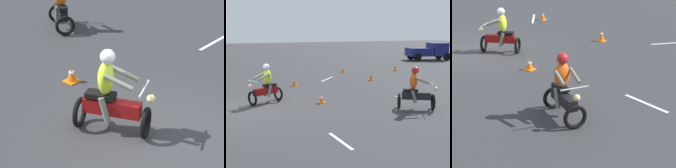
{
  "view_description": "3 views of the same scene",
  "coord_description": "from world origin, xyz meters",
  "views": [
    {
      "loc": [
        -5.56,
        -3.94,
        4.48
      ],
      "look_at": [
        -0.41,
        0.89,
        1.0
      ],
      "focal_mm": 70.0,
      "sensor_mm": 36.0,
      "label": 1
    },
    {
      "loc": [
        12.61,
        -1.32,
        3.07
      ],
      "look_at": [
        1.23,
        3.5,
        0.9
      ],
      "focal_mm": 50.0,
      "sensor_mm": 36.0,
      "label": 2
    },
    {
      "loc": [
        10.84,
        11.84,
        4.6
      ],
      "look_at": [
        2.87,
        6.12,
        0.9
      ],
      "focal_mm": 70.0,
      "sensor_mm": 36.0,
      "label": 3
    }
  ],
  "objects": [
    {
      "name": "traffic_cone_far_center",
      "position": [
        -3.94,
        3.08,
        0.22
      ],
      "size": [
        0.32,
        0.32,
        0.45
      ],
      "color": "orange",
      "rests_on": "ground"
    },
    {
      "name": "lane_stripe_n",
      "position": [
        0.85,
        7.36,
        0.0
      ],
      "size": [
        0.54,
        1.48,
        0.01
      ],
      "primitive_type": "cube",
      "rotation": [
        0.0,
        0.0,
        2.84
      ],
      "color": "silver",
      "rests_on": "ground"
    },
    {
      "name": "ground_plane",
      "position": [
        0.0,
        0.0,
        0.0
      ],
      "size": [
        120.0,
        120.0,
        0.0
      ],
      "primitive_type": "plane",
      "color": "#333335"
    },
    {
      "name": "lane_stripe_sw",
      "position": [
        -5.64,
        -1.86,
        0.0
      ],
      "size": [
        1.7,
        1.32,
        0.01
      ],
      "primitive_type": "cube",
      "rotation": [
        0.0,
        0.0,
        5.36
      ],
      "color": "silver",
      "rests_on": "ground"
    },
    {
      "name": "lane_stripe_nw",
      "position": [
        -5.39,
        5.58,
        0.0
      ],
      "size": [
        1.55,
        1.36,
        0.01
      ],
      "primitive_type": "cube",
      "rotation": [
        0.0,
        0.0,
        4.0
      ],
      "color": "silver",
      "rests_on": "ground"
    },
    {
      "name": "traffic_cone_far_right",
      "position": [
        -5.69,
        -1.3,
        0.18
      ],
      "size": [
        0.32,
        0.32,
        0.38
      ],
      "color": "orange",
      "rests_on": "ground"
    },
    {
      "name": "motorcycle_rider_background",
      "position": [
        2.85,
        6.09,
        0.73
      ],
      "size": [
        1.23,
        1.51,
        1.66
      ],
      "rotation": [
        0.0,
        0.0,
        5.75
      ],
      "color": "black",
      "rests_on": "ground"
    },
    {
      "name": "motorcycle_rider_foreground",
      "position": [
        -0.42,
        0.92,
        0.73
      ],
      "size": [
        1.15,
        1.53,
        1.66
      ],
      "rotation": [
        0.0,
        0.0,
        3.58
      ],
      "color": "black",
      "rests_on": "ground"
    },
    {
      "name": "traffic_cone_mid_left",
      "position": [
        0.52,
        3.05,
        0.17
      ],
      "size": [
        0.32,
        0.32,
        0.35
      ],
      "color": "orange",
      "rests_on": "ground"
    }
  ]
}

